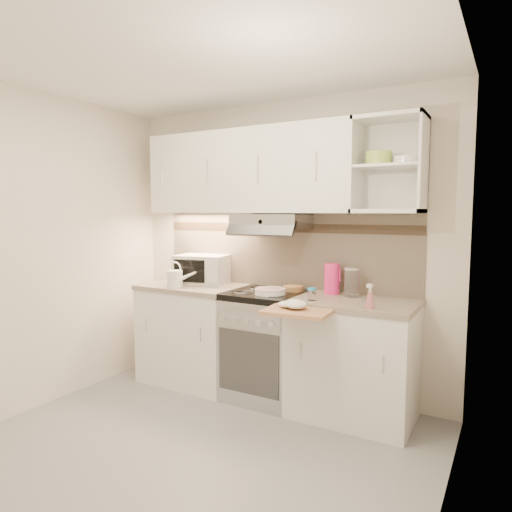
{
  "coord_description": "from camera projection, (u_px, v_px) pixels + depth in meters",
  "views": [
    {
      "loc": [
        1.77,
        -2.18,
        1.56
      ],
      "look_at": [
        -0.01,
        0.95,
        1.21
      ],
      "focal_mm": 32.0,
      "sensor_mm": 36.0,
      "label": 1
    }
  ],
  "objects": [
    {
      "name": "spray_bottle",
      "position": [
        370.0,
        298.0,
        3.12
      ],
      "size": [
        0.07,
        0.07,
        0.18
      ],
      "rotation": [
        0.0,
        0.0,
        -0.04
      ],
      "color": "pink",
      "rests_on": "worktop_right"
    },
    {
      "name": "pink_pitcher",
      "position": [
        332.0,
        279.0,
        3.67
      ],
      "size": [
        0.13,
        0.12,
        0.25
      ],
      "rotation": [
        0.0,
        0.0,
        0.18
      ],
      "color": "#EF2576",
      "rests_on": "worktop_right"
    },
    {
      "name": "worktop_right",
      "position": [
        354.0,
        303.0,
        3.41
      ],
      "size": [
        0.92,
        0.62,
        0.04
      ],
      "primitive_type": "cube",
      "color": "gray",
      "rests_on": "base_cabinet_right"
    },
    {
      "name": "spice_jar",
      "position": [
        312.0,
        294.0,
        3.4
      ],
      "size": [
        0.06,
        0.06,
        0.09
      ],
      "rotation": [
        0.0,
        0.0,
        0.31
      ],
      "color": "silver",
      "rests_on": "worktop_right"
    },
    {
      "name": "glass_jar",
      "position": [
        352.0,
        282.0,
        3.54
      ],
      "size": [
        0.12,
        0.12,
        0.23
      ],
      "rotation": [
        0.0,
        0.0,
        -0.41
      ],
      "color": "silver",
      "rests_on": "worktop_right"
    },
    {
      "name": "plate_stack",
      "position": [
        270.0,
        291.0,
        3.66
      ],
      "size": [
        0.25,
        0.25,
        0.05
      ],
      "rotation": [
        0.0,
        0.0,
        0.09
      ],
      "color": "white",
      "rests_on": "electric_range"
    },
    {
      "name": "electric_range",
      "position": [
        266.0,
        345.0,
        3.82
      ],
      "size": [
        0.6,
        0.6,
        0.9
      ],
      "color": "#B7B7BC",
      "rests_on": "ground"
    },
    {
      "name": "base_cabinet_right",
      "position": [
        353.0,
        362.0,
        3.45
      ],
      "size": [
        0.9,
        0.6,
        0.86
      ],
      "primitive_type": "cube",
      "color": "white",
      "rests_on": "ground"
    },
    {
      "name": "room_shell",
      "position": [
        215.0,
        202.0,
        3.07
      ],
      "size": [
        3.04,
        2.84,
        2.52
      ],
      "color": "beige",
      "rests_on": "ground"
    },
    {
      "name": "cutting_board",
      "position": [
        300.0,
        310.0,
        3.19
      ],
      "size": [
        0.48,
        0.44,
        0.02
      ],
      "primitive_type": "cube",
      "rotation": [
        0.0,
        0.0,
        0.08
      ],
      "color": "tan",
      "rests_on": "base_cabinet_right"
    },
    {
      "name": "dish_towel",
      "position": [
        298.0,
        303.0,
        3.19
      ],
      "size": [
        0.3,
        0.27,
        0.07
      ],
      "primitive_type": null,
      "rotation": [
        0.0,
        0.0,
        -0.18
      ],
      "color": "white",
      "rests_on": "cutting_board"
    },
    {
      "name": "bread_loaf",
      "position": [
        293.0,
        288.0,
        3.81
      ],
      "size": [
        0.17,
        0.17,
        0.04
      ],
      "primitive_type": "cylinder",
      "color": "#AD8344",
      "rests_on": "electric_range"
    },
    {
      "name": "watering_can",
      "position": [
        176.0,
        278.0,
        3.99
      ],
      "size": [
        0.26,
        0.16,
        0.23
      ],
      "rotation": [
        0.0,
        0.0,
        0.37
      ],
      "color": "silver",
      "rests_on": "worktop_left"
    },
    {
      "name": "base_cabinet_left",
      "position": [
        194.0,
        335.0,
        4.19
      ],
      "size": [
        0.9,
        0.6,
        0.86
      ],
      "primitive_type": "cube",
      "color": "white",
      "rests_on": "ground"
    },
    {
      "name": "worktop_left",
      "position": [
        193.0,
        287.0,
        4.14
      ],
      "size": [
        0.92,
        0.62,
        0.04
      ],
      "primitive_type": "cube",
      "color": "gray",
      "rests_on": "base_cabinet_left"
    },
    {
      "name": "microwave",
      "position": [
        203.0,
        269.0,
        4.22
      ],
      "size": [
        0.52,
        0.42,
        0.26
      ],
      "rotation": [
        0.0,
        0.0,
        0.18
      ],
      "color": "silver",
      "rests_on": "worktop_left"
    },
    {
      "name": "ground",
      "position": [
        184.0,
        457.0,
        2.91
      ],
      "size": [
        3.0,
        3.0,
        0.0
      ],
      "primitive_type": "plane",
      "color": "gray",
      "rests_on": "ground"
    }
  ]
}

